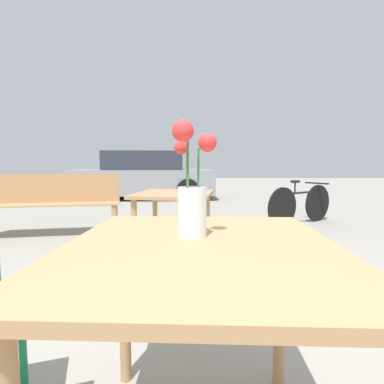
# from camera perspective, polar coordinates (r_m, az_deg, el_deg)

# --- Properties ---
(table_front) EXTENTS (0.84, 0.94, 0.76)m
(table_front) POSITION_cam_1_polar(r_m,az_deg,el_deg) (0.95, 1.69, -16.00)
(table_front) COLOR tan
(table_front) RESTS_ON ground_plane
(flower_vase) EXTENTS (0.14, 0.14, 0.37)m
(flower_vase) POSITION_cam_1_polar(r_m,az_deg,el_deg) (0.98, -0.04, -1.06)
(flower_vase) COLOR silver
(flower_vase) RESTS_ON table_front
(bench_near) EXTENTS (1.88, 0.69, 0.85)m
(bench_near) POSITION_cam_1_polar(r_m,az_deg,el_deg) (4.59, -25.25, -1.65)
(bench_near) COLOR tan
(bench_near) RESTS_ON ground_plane
(table_back) EXTENTS (0.78, 0.85, 0.73)m
(table_back) POSITION_cam_1_polar(r_m,az_deg,el_deg) (2.79, -3.40, -2.73)
(table_back) COLOR tan
(table_back) RESTS_ON ground_plane
(bicycle) EXTENTS (1.30, 0.90, 0.73)m
(bicycle) POSITION_cam_1_polar(r_m,az_deg,el_deg) (5.25, 20.05, -2.17)
(bicycle) COLOR black
(bicycle) RESTS_ON ground_plane
(parked_car) EXTENTS (4.03, 2.10, 1.34)m
(parked_car) POSITION_cam_1_polar(r_m,az_deg,el_deg) (8.78, -9.04, 2.99)
(parked_car) COLOR gray
(parked_car) RESTS_ON ground_plane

